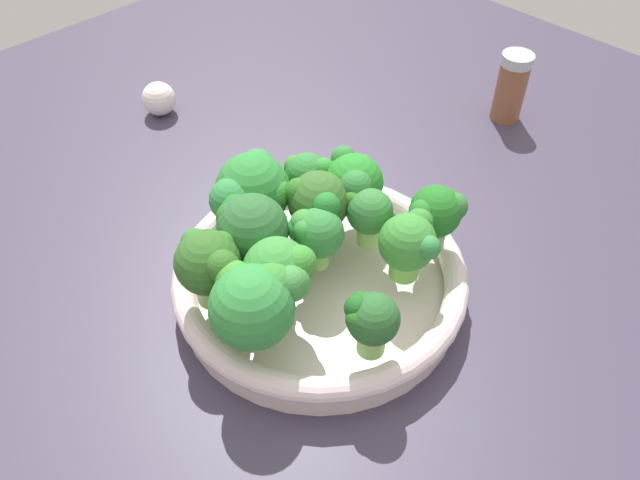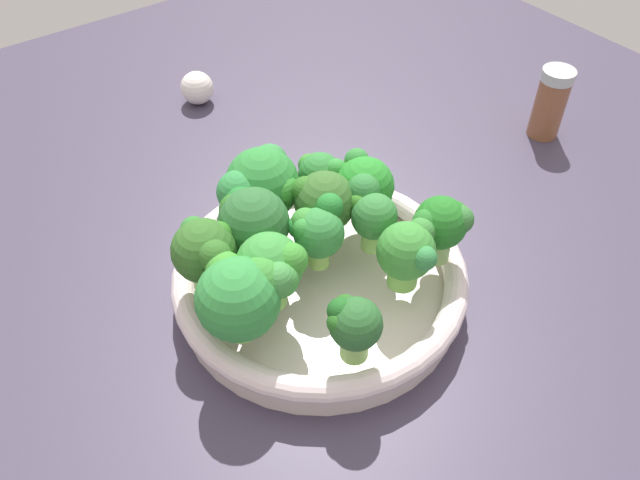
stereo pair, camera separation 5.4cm
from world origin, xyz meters
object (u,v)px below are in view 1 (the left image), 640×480
(broccoli_floret_4, at_px, (437,213))
(broccoli_floret_5, at_px, (250,228))
(broccoli_floret_9, at_px, (315,233))
(broccoli_floret_10, at_px, (318,203))
(broccoli_floret_12, at_px, (252,190))
(broccoli_floret_2, at_px, (209,263))
(garlic_bulb, at_px, (159,99))
(broccoli_floret_3, at_px, (370,320))
(broccoli_floret_6, at_px, (254,303))
(pepper_shaker, at_px, (511,87))
(broccoli_floret_7, at_px, (353,181))
(broccoli_floret_1, at_px, (282,275))
(broccoli_floret_8, at_px, (307,175))
(bowl, at_px, (320,279))
(broccoli_floret_11, at_px, (367,211))
(broccoli_floret_0, at_px, (409,243))

(broccoli_floret_4, height_order, broccoli_floret_5, broccoli_floret_5)
(broccoli_floret_9, relative_size, broccoli_floret_10, 0.89)
(broccoli_floret_12, bearing_deg, broccoli_floret_4, -144.31)
(broccoli_floret_5, xyz_separation_m, broccoli_floret_10, (-0.01, -0.07, -0.00))
(broccoli_floret_2, xyz_separation_m, broccoli_floret_12, (0.04, -0.08, -0.00))
(broccoli_floret_4, height_order, garlic_bulb, broccoli_floret_4)
(broccoli_floret_3, bearing_deg, broccoli_floret_12, -9.99)
(broccoli_floret_2, bearing_deg, broccoli_floret_3, -156.97)
(broccoli_floret_6, relative_size, pepper_shaker, 0.87)
(broccoli_floret_9, height_order, broccoli_floret_10, broccoli_floret_10)
(broccoli_floret_4, distance_m, broccoli_floret_7, 0.08)
(broccoli_floret_3, xyz_separation_m, broccoli_floret_9, (0.09, -0.03, 0.00))
(broccoli_floret_1, xyz_separation_m, broccoli_floret_8, (0.09, -0.11, -0.01))
(broccoli_floret_4, relative_size, broccoli_floret_8, 1.21)
(bowl, xyz_separation_m, broccoli_floret_6, (-0.02, 0.09, 0.06))
(broccoli_floret_11, bearing_deg, broccoli_floret_10, 36.37)
(broccoli_floret_5, distance_m, broccoli_floret_6, 0.08)
(broccoli_floret_8, bearing_deg, pepper_shaker, -94.79)
(broccoli_floret_7, height_order, broccoli_floret_8, broccoli_floret_7)
(broccoli_floret_2, height_order, broccoli_floret_3, broccoli_floret_2)
(garlic_bulb, bearing_deg, broccoli_floret_6, 156.96)
(broccoli_floret_3, bearing_deg, pepper_shaker, -71.66)
(broccoli_floret_6, relative_size, broccoli_floret_11, 1.29)
(bowl, distance_m, broccoli_floret_10, 0.07)
(broccoli_floret_1, relative_size, broccoli_floret_5, 0.96)
(broccoli_floret_5, distance_m, garlic_bulb, 0.33)
(broccoli_floret_3, relative_size, broccoli_floret_11, 1.01)
(broccoli_floret_1, bearing_deg, broccoli_floret_8, -51.92)
(broccoli_floret_0, bearing_deg, broccoli_floret_6, 74.30)
(broccoli_floret_11, bearing_deg, broccoli_floret_6, 96.03)
(broccoli_floret_10, distance_m, garlic_bulb, 0.33)
(broccoli_floret_2, height_order, broccoli_floret_5, broccoli_floret_5)
(broccoli_floret_8, height_order, broccoli_floret_12, broccoli_floret_12)
(bowl, relative_size, broccoli_floret_4, 4.10)
(broccoli_floret_6, xyz_separation_m, broccoli_floret_9, (0.03, -0.09, -0.00))
(broccoli_floret_6, distance_m, broccoli_floret_11, 0.14)
(broccoli_floret_6, bearing_deg, broccoli_floret_9, -73.93)
(broccoli_floret_6, distance_m, broccoli_floret_8, 0.17)
(broccoli_floret_7, relative_size, broccoli_floret_11, 1.10)
(broccoli_floret_9, bearing_deg, broccoli_floret_2, 70.95)
(broccoli_floret_7, relative_size, pepper_shaker, 0.74)
(broccoli_floret_10, bearing_deg, broccoli_floret_4, -142.75)
(broccoli_floret_7, relative_size, garlic_bulb, 1.53)
(broccoli_floret_11, bearing_deg, bowl, 83.13)
(broccoli_floret_10, bearing_deg, bowl, 138.50)
(broccoli_floret_3, relative_size, broccoli_floret_9, 0.98)
(broccoli_floret_10, bearing_deg, broccoli_floret_6, 113.41)
(broccoli_floret_8, xyz_separation_m, broccoli_floret_9, (-0.06, 0.05, 0.01))
(broccoli_floret_3, relative_size, broccoli_floret_12, 0.72)
(broccoli_floret_8, height_order, garlic_bulb, broccoli_floret_8)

